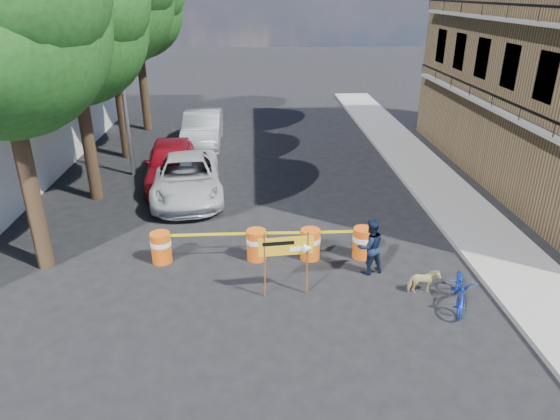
{
  "coord_description": "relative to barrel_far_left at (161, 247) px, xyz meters",
  "views": [
    {
      "loc": [
        -0.9,
        -10.47,
        7.08
      ],
      "look_at": [
        -0.22,
        2.59,
        1.3
      ],
      "focal_mm": 32.0,
      "sensor_mm": 36.0,
      "label": 1
    }
  ],
  "objects": [
    {
      "name": "barrel_mid_right",
      "position": [
        4.21,
        -0.01,
        0.0
      ],
      "size": [
        0.58,
        0.58,
        0.9
      ],
      "color": "#DB500C",
      "rests_on": "ground"
    },
    {
      "name": "tree_mid_a",
      "position": [
        -3.14,
        4.93,
        5.53
      ],
      "size": [
        5.25,
        5.0,
        8.68
      ],
      "color": "#332316",
      "rests_on": "ground"
    },
    {
      "name": "barrel_mid_left",
      "position": [
        2.68,
        0.03,
        0.0
      ],
      "size": [
        0.58,
        0.58,
        0.9
      ],
      "color": "#DB500C",
      "rests_on": "ground"
    },
    {
      "name": "barrel_far_left",
      "position": [
        0.0,
        0.0,
        0.0
      ],
      "size": [
        0.58,
        0.58,
        0.9
      ],
      "color": "#DB500C",
      "rests_on": "ground"
    },
    {
      "name": "bicycle",
      "position": [
        7.6,
        -2.52,
        0.42
      ],
      "size": [
        0.9,
        1.09,
        1.79
      ],
      "primitive_type": "imported",
      "rotation": [
        0.0,
        0.0,
        -0.34
      ],
      "color": "#1636B9",
      "rests_on": "ground"
    },
    {
      "name": "sedan_silver",
      "position": [
        0.15,
        11.64,
        0.36
      ],
      "size": [
        1.83,
        5.1,
        1.67
      ],
      "primitive_type": "imported",
      "rotation": [
        0.0,
        0.0,
        0.01
      ],
      "color": "silver",
      "rests_on": "ground"
    },
    {
      "name": "sedan_red",
      "position": [
        -0.6,
        6.43,
        0.37
      ],
      "size": [
        2.52,
        5.11,
        1.67
      ],
      "primitive_type": "imported",
      "rotation": [
        0.0,
        0.0,
        0.11
      ],
      "color": "maroon",
      "rests_on": "ground"
    },
    {
      "name": "sidewalk_east",
      "position": [
        9.8,
        3.93,
        -0.4
      ],
      "size": [
        2.4,
        40.0,
        0.15
      ],
      "primitive_type": "cube",
      "color": "gray",
      "rests_on": "ground"
    },
    {
      "name": "barrel_far_right",
      "position": [
        5.72,
        -0.01,
        0.0
      ],
      "size": [
        0.58,
        0.58,
        0.9
      ],
      "color": "#DB500C",
      "rests_on": "ground"
    },
    {
      "name": "detour_sign",
      "position": [
        3.57,
        -1.87,
        0.79
      ],
      "size": [
        1.35,
        0.27,
        1.74
      ],
      "rotation": [
        0.0,
        0.0,
        0.1
      ],
      "color": "#592D19",
      "rests_on": "ground"
    },
    {
      "name": "tree_mid_b",
      "position": [
        -3.13,
        9.93,
        6.24
      ],
      "size": [
        5.67,
        5.4,
        9.62
      ],
      "color": "#332316",
      "rests_on": "ground"
    },
    {
      "name": "ground",
      "position": [
        3.6,
        -2.07,
        -0.47
      ],
      "size": [
        120.0,
        120.0,
        0.0
      ],
      "primitive_type": "plane",
      "color": "black",
      "rests_on": "ground"
    },
    {
      "name": "streetlamp",
      "position": [
        -2.34,
        7.43,
        3.9
      ],
      "size": [
        1.25,
        0.18,
        8.0
      ],
      "color": "gray",
      "rests_on": "ground"
    },
    {
      "name": "dog",
      "position": [
        6.88,
        -1.95,
        -0.15
      ],
      "size": [
        0.81,
        0.45,
        0.65
      ],
      "primitive_type": "imported",
      "rotation": [
        0.0,
        0.0,
        1.71
      ],
      "color": "tan",
      "rests_on": "ground"
    },
    {
      "name": "pedestrian",
      "position": [
        5.72,
        -0.87,
        0.32
      ],
      "size": [
        0.91,
        0.8,
        1.57
      ],
      "primitive_type": "imported",
      "rotation": [
        0.0,
        0.0,
        3.45
      ],
      "color": "black",
      "rests_on": "ground"
    },
    {
      "name": "suv_white",
      "position": [
        0.15,
        4.92,
        0.27
      ],
      "size": [
        3.09,
        5.62,
        1.49
      ],
      "primitive_type": "imported",
      "rotation": [
        0.0,
        0.0,
        0.12
      ],
      "color": "silver",
      "rests_on": "ground"
    },
    {
      "name": "tree_far",
      "position": [
        -3.14,
        14.93,
        5.74
      ],
      "size": [
        5.04,
        4.8,
        8.84
      ],
      "color": "#332316",
      "rests_on": "ground"
    }
  ]
}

